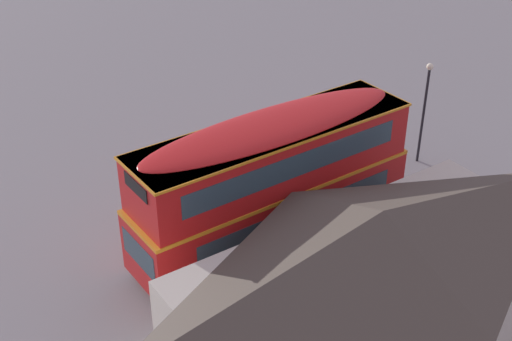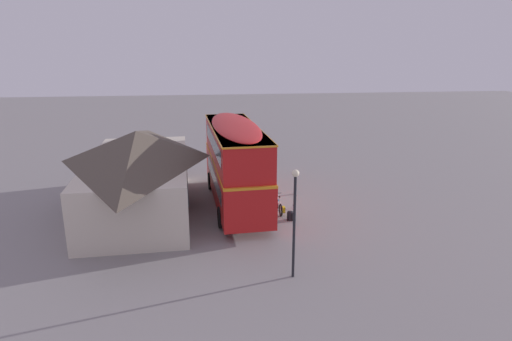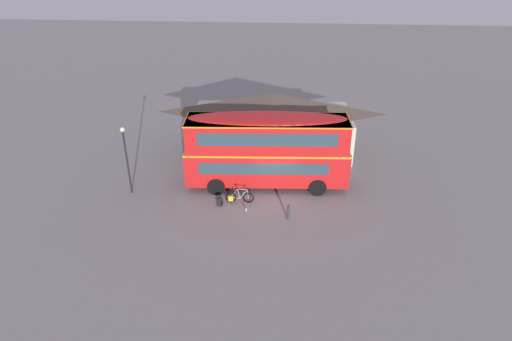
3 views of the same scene
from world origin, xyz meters
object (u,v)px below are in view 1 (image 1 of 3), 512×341
double_decker_bus (273,179)px  street_lamp (425,102)px  water_bottle_clear_plastic (250,191)px  water_bottle_red_squeeze (262,198)px  kerb_bollard (185,193)px  touring_bicycle (274,192)px  backpack_on_ground (291,182)px

double_decker_bus → street_lamp: size_ratio=2.32×
water_bottle_clear_plastic → street_lamp: street_lamp is taller
water_bottle_red_squeeze → water_bottle_clear_plastic: bearing=-78.4°
water_bottle_red_squeeze → street_lamp: street_lamp is taller
water_bottle_clear_plastic → kerb_bollard: bearing=-14.8°
double_decker_bus → water_bottle_red_squeeze: bearing=-115.6°
touring_bicycle → street_lamp: size_ratio=0.40×
double_decker_bus → water_bottle_clear_plastic: size_ratio=47.05×
touring_bicycle → water_bottle_clear_plastic: 1.07m
water_bottle_red_squeeze → street_lamp: bearing=173.1°
water_bottle_clear_plastic → water_bottle_red_squeeze: water_bottle_red_squeeze is taller
backpack_on_ground → water_bottle_red_squeeze: 1.50m
backpack_on_ground → water_bottle_clear_plastic: size_ratio=2.35×
touring_bicycle → kerb_bollard: size_ratio=1.80×
touring_bicycle → kerb_bollard: (3.01, -1.53, 0.13)m
backpack_on_ground → kerb_bollard: kerb_bollard is taller
water_bottle_red_squeeze → kerb_bollard: bearing=-27.2°
water_bottle_clear_plastic → kerb_bollard: kerb_bollard is taller
double_decker_bus → backpack_on_ground: 4.44m
street_lamp → water_bottle_red_squeeze: bearing=-6.9°
water_bottle_clear_plastic → kerb_bollard: 2.58m
touring_bicycle → street_lamp: bearing=174.3°
backpack_on_ground → touring_bicycle: bearing=19.7°
street_lamp → kerb_bollard: bearing=-12.7°
touring_bicycle → water_bottle_clear_plastic: touring_bicycle is taller
backpack_on_ground → water_bottle_red_squeeze: bearing=7.5°
backpack_on_ground → kerb_bollard: bearing=-15.6°
touring_bicycle → street_lamp: 7.25m
backpack_on_ground → water_bottle_clear_plastic: bearing=-16.9°
backpack_on_ground → kerb_bollard: 4.25m
touring_bicycle → kerb_bollard: touring_bicycle is taller
backpack_on_ground → street_lamp: street_lamp is taller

